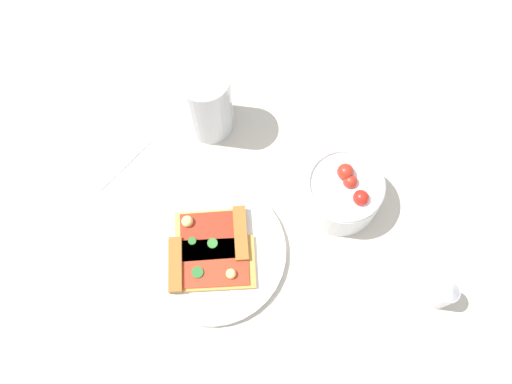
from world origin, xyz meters
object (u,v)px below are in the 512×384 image
at_px(soda_glass, 207,104).
at_px(salad_bowl, 342,192).
at_px(pizza_slice_near, 205,264).
at_px(paper_napkin, 102,133).
at_px(plate, 213,252).
at_px(pizza_slice_far, 217,235).
at_px(pepper_shaker, 444,295).

bearing_deg(soda_glass, salad_bowl, 20.34).
height_order(pizza_slice_near, paper_napkin, pizza_slice_near).
bearing_deg(plate, pizza_slice_far, 126.96).
bearing_deg(soda_glass, pepper_shaker, 13.39).
bearing_deg(pepper_shaker, pizza_slice_near, -134.08).
bearing_deg(pizza_slice_near, paper_napkin, -177.37).
bearing_deg(plate, salad_bowl, 77.34).
distance_m(pizza_slice_near, paper_napkin, 0.29).
bearing_deg(soda_glass, plate, -33.54).
bearing_deg(pizza_slice_near, plate, 121.60).
xyz_separation_m(plate, pepper_shaker, (0.26, 0.23, 0.03)).
distance_m(pizza_slice_near, pizza_slice_far, 0.05).
distance_m(plate, pepper_shaker, 0.35).
bearing_deg(pizza_slice_near, soda_glass, 144.09).
relative_size(plate, pizza_slice_far, 1.64).
bearing_deg(plate, soda_glass, 146.46).
xyz_separation_m(pizza_slice_far, salad_bowl, (0.06, 0.19, 0.02)).
distance_m(salad_bowl, paper_napkin, 0.41).
relative_size(pizza_slice_near, salad_bowl, 1.25).
bearing_deg(soda_glass, paper_napkin, -119.84).
height_order(pizza_slice_far, salad_bowl, salad_bowl).
relative_size(plate, pizza_slice_near, 1.48).
xyz_separation_m(pizza_slice_near, pepper_shaker, (0.24, 0.25, 0.02)).
xyz_separation_m(soda_glass, pepper_shaker, (0.45, 0.11, -0.03)).
distance_m(pizza_slice_far, soda_glass, 0.21).
height_order(paper_napkin, pepper_shaker, pepper_shaker).
distance_m(plate, salad_bowl, 0.22).
relative_size(pizza_slice_far, salad_bowl, 1.13).
bearing_deg(soda_glass, pizza_slice_near, -35.91).
bearing_deg(paper_napkin, soda_glass, 60.16).
bearing_deg(plate, paper_napkin, -173.02).
relative_size(plate, soda_glass, 1.63).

